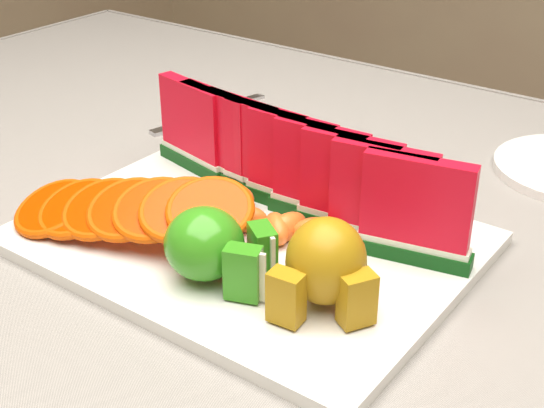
{
  "coord_description": "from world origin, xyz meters",
  "views": [
    {
      "loc": [
        0.4,
        -0.52,
        1.13
      ],
      "look_at": [
        0.04,
        -0.04,
        0.81
      ],
      "focal_mm": 50.0,
      "sensor_mm": 36.0,
      "label": 1
    }
  ],
  "objects_px": {
    "apple_cluster": "(212,246)",
    "pear_cluster": "(325,265)",
    "fork": "(212,116)",
    "platter": "(248,239)"
  },
  "relations": [
    {
      "from": "apple_cluster",
      "to": "pear_cluster",
      "type": "relative_size",
      "value": 1.09
    },
    {
      "from": "pear_cluster",
      "to": "apple_cluster",
      "type": "bearing_deg",
      "value": -166.14
    },
    {
      "from": "pear_cluster",
      "to": "fork",
      "type": "bearing_deg",
      "value": 141.51
    },
    {
      "from": "apple_cluster",
      "to": "pear_cluster",
      "type": "height_order",
      "value": "pear_cluster"
    },
    {
      "from": "pear_cluster",
      "to": "fork",
      "type": "height_order",
      "value": "pear_cluster"
    },
    {
      "from": "apple_cluster",
      "to": "pear_cluster",
      "type": "distance_m",
      "value": 0.1
    },
    {
      "from": "apple_cluster",
      "to": "pear_cluster",
      "type": "bearing_deg",
      "value": 13.86
    },
    {
      "from": "fork",
      "to": "pear_cluster",
      "type": "bearing_deg",
      "value": -38.49
    },
    {
      "from": "platter",
      "to": "fork",
      "type": "distance_m",
      "value": 0.33
    },
    {
      "from": "apple_cluster",
      "to": "fork",
      "type": "distance_m",
      "value": 0.4
    }
  ]
}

